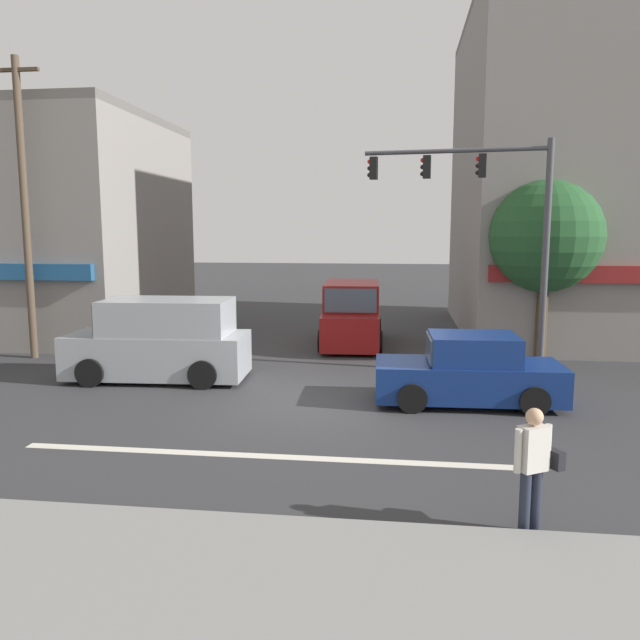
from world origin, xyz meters
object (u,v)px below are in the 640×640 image
utility_pole_near_left (25,206)px  van_crossing_center (161,342)px  street_tree (546,237)px  van_parked_curbside (352,315)px  traffic_light_mast (495,214)px  pedestrian_foreground_with_bag (534,463)px  utility_pole_far_right (612,232)px  sedan_crossing_rightbound (469,373)px

utility_pole_near_left → van_crossing_center: utility_pole_near_left is taller
van_crossing_center → utility_pole_near_left: bearing=155.9°
street_tree → van_parked_curbside: (-5.81, 2.00, -2.67)m
traffic_light_mast → utility_pole_near_left: bearing=178.4°
pedestrian_foreground_with_bag → utility_pole_near_left: bearing=142.9°
van_crossing_center → pedestrian_foreground_with_bag: size_ratio=2.81×
utility_pole_near_left → traffic_light_mast: utility_pole_near_left is taller
utility_pole_far_right → traffic_light_mast: size_ratio=1.18×
utility_pole_far_right → pedestrian_foreground_with_bag: 13.08m
van_crossing_center → sedan_crossing_rightbound: bearing=-9.9°
van_parked_curbside → van_crossing_center: same height
utility_pole_far_right → sedan_crossing_rightbound: 8.09m
traffic_light_mast → pedestrian_foreground_with_bag: size_ratio=3.71×
van_parked_curbside → sedan_crossing_rightbound: (3.17, -7.09, -0.29)m
traffic_light_mast → van_parked_curbside: bearing=136.2°
traffic_light_mast → sedan_crossing_rightbound: (-0.90, -3.18, -3.59)m
utility_pole_near_left → street_tree: bearing=5.7°
van_crossing_center → sedan_crossing_rightbound: van_crossing_center is taller
utility_pole_far_right → sedan_crossing_rightbound: utility_pole_far_right is taller
utility_pole_far_right → van_crossing_center: bearing=-160.3°
street_tree → van_parked_curbside: 6.70m
sedan_crossing_rightbound → utility_pole_far_right: bearing=51.0°
utility_pole_far_right → van_crossing_center: 13.47m
street_tree → utility_pole_near_left: (-15.28, -1.53, 0.89)m
street_tree → van_crossing_center: size_ratio=1.14×
utility_pole_far_right → street_tree: bearing=-160.9°
traffic_light_mast → van_crossing_center: traffic_light_mast is taller
traffic_light_mast → sedan_crossing_rightbound: traffic_light_mast is taller
traffic_light_mast → pedestrian_foreground_with_bag: traffic_light_mast is taller
pedestrian_foreground_with_bag → street_tree: bearing=77.5°
utility_pole_far_right → van_parked_curbside: bearing=170.7°
utility_pole_near_left → sedan_crossing_rightbound: utility_pole_near_left is taller
street_tree → utility_pole_far_right: size_ratio=0.73×
van_crossing_center → sedan_crossing_rightbound: 7.82m
utility_pole_near_left → traffic_light_mast: bearing=-1.6°
van_crossing_center → street_tree: bearing=19.9°
utility_pole_far_right → pedestrian_foreground_with_bag: size_ratio=4.39×
utility_pole_near_left → sedan_crossing_rightbound: 13.69m
street_tree → van_parked_curbside: street_tree is taller
sedan_crossing_rightbound → traffic_light_mast: bearing=74.2°
street_tree → van_parked_curbside: bearing=161.0°
van_crossing_center → utility_pole_far_right: bearing=19.7°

